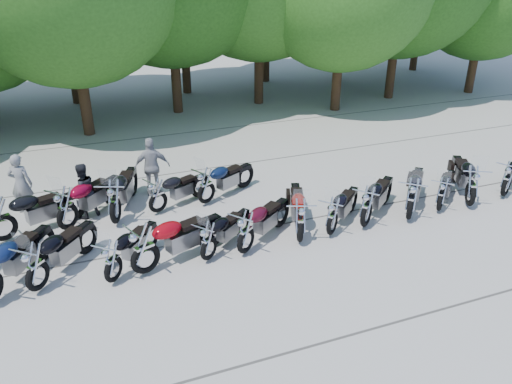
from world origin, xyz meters
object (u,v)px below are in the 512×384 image
object	(u,v)px
motorcycle_2	(35,266)
motorcycle_9	(367,205)
motorcycle_6	(246,231)
motorcycle_16	(114,201)
motorcycle_3	(112,260)
rider_0	(21,184)
motorcycle_13	(508,178)
rider_1	(83,191)
motorcycle_18	(206,185)
motorcycle_11	(442,193)
motorcycle_12	(472,185)
motorcycle_5	(208,240)
motorcycle_14	(1,218)
motorcycle_8	(333,215)
motorcycle_17	(157,194)
motorcycle_7	(300,219)
rider_2	(152,167)
motorcycle_4	(144,248)
motorcycle_15	(66,207)
motorcycle_10	(412,198)

from	to	relation	value
motorcycle_2	motorcycle_9	world-z (taller)	motorcycle_9
motorcycle_6	motorcycle_16	size ratio (longest dim) A/B	0.90
motorcycle_3	rider_0	bearing A→B (deg)	-24.80
motorcycle_13	rider_1	xyz separation A→B (m)	(-11.86, 3.23, 0.14)
motorcycle_9	motorcycle_2	bearing A→B (deg)	50.43
motorcycle_18	motorcycle_11	bearing A→B (deg)	-142.64
motorcycle_12	rider_0	bearing A→B (deg)	9.17
motorcycle_6	motorcycle_18	size ratio (longest dim) A/B	1.01
motorcycle_2	rider_1	xyz separation A→B (m)	(1.18, 3.22, 0.13)
motorcycle_2	rider_0	size ratio (longest dim) A/B	1.33
motorcycle_5	motorcycle_14	world-z (taller)	motorcycle_14
motorcycle_3	motorcycle_8	distance (m)	5.52
motorcycle_16	rider_0	world-z (taller)	rider_0
motorcycle_17	motorcycle_2	bearing A→B (deg)	105.51
motorcycle_14	motorcycle_16	distance (m)	2.76
motorcycle_7	motorcycle_11	distance (m)	4.45
motorcycle_5	motorcycle_8	size ratio (longest dim) A/B	0.96
motorcycle_14	rider_0	distance (m)	1.70
motorcycle_17	rider_2	size ratio (longest dim) A/B	1.19
rider_2	rider_0	bearing A→B (deg)	5.32
motorcycle_3	rider_0	xyz separation A→B (m)	(-1.96, 4.39, 0.28)
motorcycle_13	motorcycle_6	bearing A→B (deg)	62.53
motorcycle_17	rider_0	xyz separation A→B (m)	(-3.51, 1.46, 0.28)
motorcycle_3	motorcycle_4	xyz separation A→B (m)	(0.72, 0.04, 0.13)
rider_0	rider_2	bearing A→B (deg)	-159.58
rider_1	motorcycle_12	bearing A→B (deg)	141.34
motorcycle_8	motorcycle_17	bearing A→B (deg)	13.86
rider_1	motorcycle_3	bearing A→B (deg)	75.32
motorcycle_11	motorcycle_16	xyz separation A→B (m)	(-8.67, 2.51, 0.15)
motorcycle_2	rider_2	bearing A→B (deg)	-88.94
motorcycle_3	motorcycle_13	distance (m)	11.48
motorcycle_2	motorcycle_7	xyz separation A→B (m)	(6.14, -0.17, 0.02)
motorcycle_17	motorcycle_3	bearing A→B (deg)	126.87
motorcycle_14	motorcycle_6	bearing A→B (deg)	-137.19
motorcycle_18	rider_0	distance (m)	5.13
motorcycle_4	motorcycle_15	bearing A→B (deg)	8.97
motorcycle_14	rider_0	xyz separation A→B (m)	(0.43, 1.64, 0.17)
motorcycle_11	motorcycle_18	world-z (taller)	motorcycle_18
motorcycle_15	rider_2	size ratio (longest dim) A/B	1.39
motorcycle_5	motorcycle_18	distance (m)	2.99
motorcycle_2	motorcycle_10	bearing A→B (deg)	-141.27
motorcycle_13	motorcycle_17	xyz separation A→B (m)	(-9.93, 2.68, -0.04)
motorcycle_4	motorcycle_14	world-z (taller)	motorcycle_4
motorcycle_12	motorcycle_18	size ratio (longest dim) A/B	1.10
motorcycle_12	motorcycle_15	size ratio (longest dim) A/B	1.01
motorcycle_4	motorcycle_17	distance (m)	3.00
motorcycle_11	motorcycle_15	bearing A→B (deg)	34.66
motorcycle_3	motorcycle_18	bearing A→B (deg)	-93.65
motorcycle_9	rider_2	size ratio (longest dim) A/B	1.32
motorcycle_12	rider_2	size ratio (longest dim) A/B	1.40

